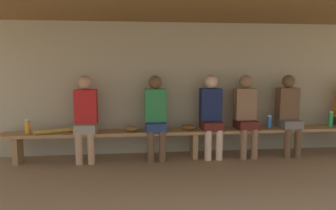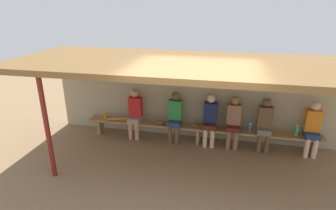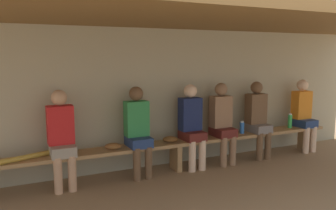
{
  "view_description": "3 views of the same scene",
  "coord_description": "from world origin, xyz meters",
  "px_view_note": "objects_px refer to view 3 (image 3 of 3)",
  "views": [
    {
      "loc": [
        -0.96,
        -3.39,
        1.5
      ],
      "look_at": [
        -0.46,
        1.22,
        0.91
      ],
      "focal_mm": 33.75,
      "sensor_mm": 36.0,
      "label": 1
    },
    {
      "loc": [
        0.58,
        -4.87,
        3.46
      ],
      "look_at": [
        -0.75,
        1.28,
        1.1
      ],
      "focal_mm": 29.17,
      "sensor_mm": 36.0,
      "label": 2
    },
    {
      "loc": [
        -2.37,
        -3.15,
        1.8
      ],
      "look_at": [
        -0.31,
        1.18,
        1.1
      ],
      "focal_mm": 37.2,
      "sensor_mm": 36.0,
      "label": 3
    }
  ],
  "objects_px": {
    "player_in_blue": "(258,116)",
    "water_bottle_blue": "(290,121)",
    "player_middle": "(61,135)",
    "player_shirtless_tan": "(303,112)",
    "baseball_glove_worn": "(170,139)",
    "player_in_white": "(222,120)",
    "baseball_bat": "(32,156)",
    "water_bottle_green": "(242,127)",
    "bench": "(176,146)",
    "player_with_sunglasses": "(138,128)",
    "baseball_glove_tan": "(113,146)",
    "player_near_post": "(192,123)"
  },
  "relations": [
    {
      "from": "player_in_blue",
      "to": "player_in_white",
      "type": "xyz_separation_m",
      "value": [
        -0.74,
        0.0,
        0.0
      ]
    },
    {
      "from": "player_with_sunglasses",
      "to": "baseball_glove_tan",
      "type": "relative_size",
      "value": 5.56
    },
    {
      "from": "player_near_post",
      "to": "baseball_glove_tan",
      "type": "distance_m",
      "value": 1.31
    },
    {
      "from": "player_with_sunglasses",
      "to": "water_bottle_blue",
      "type": "bearing_deg",
      "value": 0.03
    },
    {
      "from": "water_bottle_green",
      "to": "baseball_bat",
      "type": "xyz_separation_m",
      "value": [
        -3.36,
        -0.01,
        -0.07
      ]
    },
    {
      "from": "player_near_post",
      "to": "water_bottle_blue",
      "type": "xyz_separation_m",
      "value": [
        2.07,
        0.0,
        -0.14
      ]
    },
    {
      "from": "player_shirtless_tan",
      "to": "player_in_white",
      "type": "relative_size",
      "value": 1.0
    },
    {
      "from": "player_shirtless_tan",
      "to": "baseball_glove_tan",
      "type": "height_order",
      "value": "player_shirtless_tan"
    },
    {
      "from": "player_near_post",
      "to": "player_in_blue",
      "type": "bearing_deg",
      "value": 0.0
    },
    {
      "from": "baseball_glove_worn",
      "to": "baseball_bat",
      "type": "distance_m",
      "value": 1.99
    },
    {
      "from": "player_in_white",
      "to": "baseball_bat",
      "type": "distance_m",
      "value": 2.96
    },
    {
      "from": "player_in_blue",
      "to": "water_bottle_blue",
      "type": "distance_m",
      "value": 0.77
    },
    {
      "from": "player_middle",
      "to": "player_in_white",
      "type": "xyz_separation_m",
      "value": [
        2.57,
        0.0,
        0.0
      ]
    },
    {
      "from": "player_middle",
      "to": "player_shirtless_tan",
      "type": "height_order",
      "value": "same"
    },
    {
      "from": "water_bottle_blue",
      "to": "baseball_glove_tan",
      "type": "relative_size",
      "value": 1.1
    },
    {
      "from": "player_in_blue",
      "to": "water_bottle_blue",
      "type": "relative_size",
      "value": 5.05
    },
    {
      "from": "water_bottle_green",
      "to": "baseball_bat",
      "type": "height_order",
      "value": "water_bottle_green"
    },
    {
      "from": "player_near_post",
      "to": "player_shirtless_tan",
      "type": "bearing_deg",
      "value": 0.0
    },
    {
      "from": "player_middle",
      "to": "baseball_glove_worn",
      "type": "height_order",
      "value": "player_middle"
    },
    {
      "from": "bench",
      "to": "player_near_post",
      "type": "height_order",
      "value": "player_near_post"
    },
    {
      "from": "bench",
      "to": "player_with_sunglasses",
      "type": "xyz_separation_m",
      "value": [
        -0.62,
        0.0,
        0.34
      ]
    },
    {
      "from": "baseball_glove_tan",
      "to": "player_near_post",
      "type": "bearing_deg",
      "value": -154.96
    },
    {
      "from": "player_in_blue",
      "to": "water_bottle_green",
      "type": "height_order",
      "value": "player_in_blue"
    },
    {
      "from": "bench",
      "to": "water_bottle_green",
      "type": "height_order",
      "value": "water_bottle_green"
    },
    {
      "from": "bench",
      "to": "baseball_glove_tan",
      "type": "relative_size",
      "value": 25.0
    },
    {
      "from": "player_with_sunglasses",
      "to": "baseball_glove_worn",
      "type": "distance_m",
      "value": 0.57
    },
    {
      "from": "player_with_sunglasses",
      "to": "player_middle",
      "type": "height_order",
      "value": "same"
    },
    {
      "from": "baseball_glove_worn",
      "to": "player_in_blue",
      "type": "bearing_deg",
      "value": 23.72
    },
    {
      "from": "player_shirtless_tan",
      "to": "baseball_bat",
      "type": "distance_m",
      "value": 4.77
    },
    {
      "from": "player_middle",
      "to": "player_shirtless_tan",
      "type": "bearing_deg",
      "value": 0.0
    },
    {
      "from": "player_shirtless_tan",
      "to": "water_bottle_green",
      "type": "relative_size",
      "value": 6.26
    },
    {
      "from": "player_in_white",
      "to": "water_bottle_blue",
      "type": "relative_size",
      "value": 5.05
    },
    {
      "from": "bench",
      "to": "player_in_white",
      "type": "relative_size",
      "value": 4.49
    },
    {
      "from": "player_middle",
      "to": "player_in_blue",
      "type": "bearing_deg",
      "value": 0.0
    },
    {
      "from": "player_near_post",
      "to": "player_middle",
      "type": "height_order",
      "value": "same"
    },
    {
      "from": "player_near_post",
      "to": "baseball_bat",
      "type": "height_order",
      "value": "player_near_post"
    },
    {
      "from": "water_bottle_blue",
      "to": "baseball_bat",
      "type": "height_order",
      "value": "water_bottle_blue"
    },
    {
      "from": "player_near_post",
      "to": "water_bottle_blue",
      "type": "relative_size",
      "value": 5.05
    },
    {
      "from": "water_bottle_blue",
      "to": "player_in_blue",
      "type": "bearing_deg",
      "value": -179.9
    },
    {
      "from": "player_in_blue",
      "to": "baseball_bat",
      "type": "bearing_deg",
      "value": -179.95
    },
    {
      "from": "water_bottle_blue",
      "to": "baseball_bat",
      "type": "relative_size",
      "value": 0.33
    },
    {
      "from": "player_shirtless_tan",
      "to": "baseball_glove_worn",
      "type": "distance_m",
      "value": 2.78
    },
    {
      "from": "player_with_sunglasses",
      "to": "baseball_bat",
      "type": "xyz_separation_m",
      "value": [
        -1.46,
        -0.0,
        -0.24
      ]
    },
    {
      "from": "baseball_glove_tan",
      "to": "player_with_sunglasses",
      "type": "bearing_deg",
      "value": -151.63
    },
    {
      "from": "player_with_sunglasses",
      "to": "water_bottle_blue",
      "type": "xyz_separation_m",
      "value": [
        2.98,
        0.0,
        -0.14
      ]
    },
    {
      "from": "bench",
      "to": "player_shirtless_tan",
      "type": "distance_m",
      "value": 2.7
    },
    {
      "from": "baseball_bat",
      "to": "baseball_glove_worn",
      "type": "bearing_deg",
      "value": -18.49
    },
    {
      "from": "water_bottle_green",
      "to": "baseball_glove_worn",
      "type": "distance_m",
      "value": 1.37
    },
    {
      "from": "bench",
      "to": "player_near_post",
      "type": "bearing_deg",
      "value": 0.62
    },
    {
      "from": "player_near_post",
      "to": "player_in_white",
      "type": "distance_m",
      "value": 0.58
    }
  ]
}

